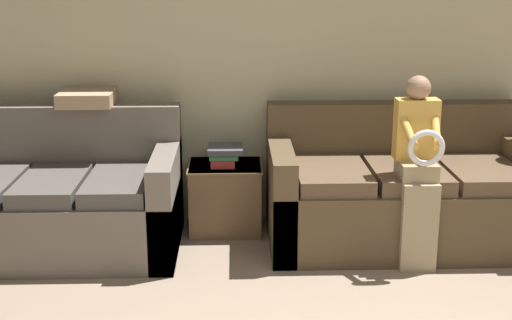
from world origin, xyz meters
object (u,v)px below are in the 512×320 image
Objects in this scene: throw_pillow at (87,98)px; side_shelf at (225,196)px; child_left_seated at (418,163)px; book_stack at (224,155)px; couch_main at (401,195)px; couch_side at (59,202)px.

side_shelf is at bearing -2.03° from throw_pillow.
child_left_seated reaches higher than book_stack.
throw_pillow is at bearing 178.30° from book_stack.
side_shelf is at bearing 168.60° from couch_main.
book_stack is at bearing 168.39° from couch_main.
couch_side is 4.32× the size of throw_pillow.
couch_side is at bearing -178.47° from couch_main.
book_stack is (-1.26, 0.67, -0.11)m from child_left_seated.
couch_side is 0.77m from throw_pillow.
side_shelf is 1.23m from throw_pillow.
book_stack is (1.15, 0.32, 0.25)m from couch_side.
book_stack is (-1.26, 0.26, 0.24)m from couch_main.
throw_pillow is (-2.24, 0.70, 0.31)m from child_left_seated.
child_left_seated reaches higher than side_shelf.
couch_side is at bearing 171.76° from child_left_seated.
throw_pillow reaches higher than side_shelf.
throw_pillow reaches higher than couch_main.
throw_pillow is at bearing 64.65° from couch_side.
couch_main is 2.35m from throw_pillow.
throw_pillow is (-2.24, 0.29, 0.66)m from couch_main.
couch_side is 2.45m from child_left_seated.
side_shelf is 1.42× the size of throw_pillow.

